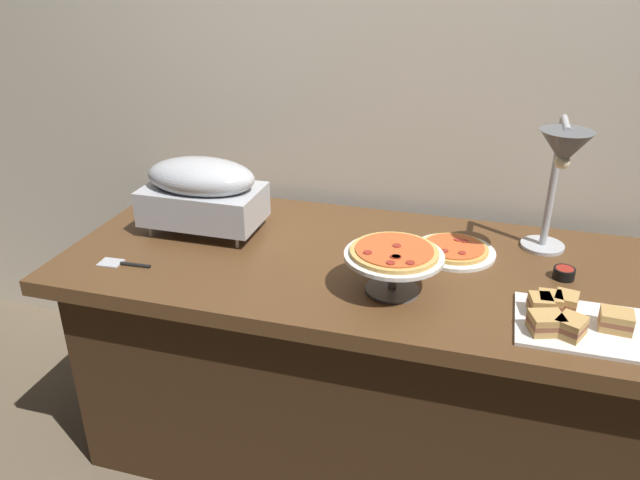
{
  "coord_description": "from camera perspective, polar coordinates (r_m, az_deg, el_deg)",
  "views": [
    {
      "loc": [
        0.36,
        -1.72,
        1.66
      ],
      "look_at": [
        -0.14,
        0.0,
        0.81
      ],
      "focal_mm": 34.85,
      "sensor_mm": 36.0,
      "label": 1
    }
  ],
  "objects": [
    {
      "name": "serving_spatula",
      "position": [
        2.03,
        -17.68,
        -2.09
      ],
      "size": [
        0.17,
        0.06,
        0.01
      ],
      "color": "#B7BABF",
      "rests_on": "buffet_table"
    },
    {
      "name": "pizza_plate_center",
      "position": [
        1.76,
        6.8,
        -1.61
      ],
      "size": [
        0.28,
        0.28,
        0.14
      ],
      "color": "#595B60",
      "rests_on": "buffet_table"
    },
    {
      "name": "buffet_table",
      "position": [
        2.17,
        3.62,
        -10.62
      ],
      "size": [
        1.9,
        0.84,
        0.76
      ],
      "color": "brown",
      "rests_on": "ground_plane"
    },
    {
      "name": "sauce_cup_near",
      "position": [
        1.99,
        21.5,
        -2.82
      ],
      "size": [
        0.06,
        0.06,
        0.03
      ],
      "color": "black",
      "rests_on": "buffet_table"
    },
    {
      "name": "pizza_plate_front",
      "position": [
        2.05,
        12.2,
        -0.91
      ],
      "size": [
        0.27,
        0.27,
        0.03
      ],
      "color": "white",
      "rests_on": "buffet_table"
    },
    {
      "name": "chafing_dish",
      "position": [
        2.15,
        -10.76,
        4.44
      ],
      "size": [
        0.4,
        0.24,
        0.26
      ],
      "color": "#B7BABF",
      "rests_on": "buffet_table"
    },
    {
      "name": "back_wall",
      "position": [
        2.29,
        7.06,
        13.68
      ],
      "size": [
        4.4,
        0.04,
        2.4
      ],
      "primitive_type": "cube",
      "color": "beige",
      "rests_on": "ground_plane"
    },
    {
      "name": "ground_plane",
      "position": [
        2.42,
        3.36,
        -18.02
      ],
      "size": [
        8.0,
        8.0,
        0.0
      ],
      "primitive_type": "plane",
      "color": "brown"
    },
    {
      "name": "heat_lamp",
      "position": [
        1.94,
        21.29,
        6.83
      ],
      "size": [
        0.15,
        0.3,
        0.44
      ],
      "color": "#B7BABF",
      "rests_on": "buffet_table"
    },
    {
      "name": "sandwich_platter",
      "position": [
        1.75,
        22.54,
        -6.82
      ],
      "size": [
        0.39,
        0.26,
        0.06
      ],
      "color": "white",
      "rests_on": "buffet_table"
    }
  ]
}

